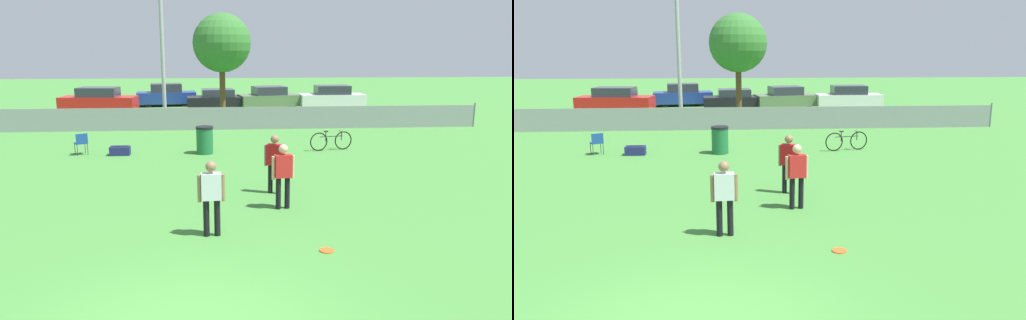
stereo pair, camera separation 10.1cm
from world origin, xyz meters
The scene contains 16 objects.
fence_backline centered at (0.00, 18.00, 0.55)m, with size 26.85×0.07×1.21m.
light_pole centered at (-2.22, 19.79, 4.54)m, with size 0.90×0.36×7.60m.
tree_near_pole centered at (0.78, 21.76, 4.14)m, with size 3.18×3.18×5.75m.
player_thrower_red centered at (2.07, 5.68, 0.94)m, with size 0.57×0.28×1.63m.
player_receiver_white centered at (0.33, 3.97, 0.94)m, with size 0.58×0.24×1.63m.
player_defender_red centered at (2.01, 7.02, 0.94)m, with size 0.54×0.35×1.63m.
frisbee_disc centered at (2.59, 2.97, 0.01)m, with size 0.29×0.29×0.03m.
folding_chair_sideline centered at (-4.59, 12.57, 0.49)m, with size 0.57×0.58×0.82m.
bicycle_sideline centered at (4.88, 12.71, 0.37)m, with size 1.73×0.51×0.77m.
trash_bin centered at (-0.01, 12.45, 0.52)m, with size 0.65×0.65×1.03m.
gear_bag_sideline centered at (-3.16, 12.42, 0.16)m, with size 0.73×0.40×0.35m.
parked_car_red centered at (-6.87, 25.58, 0.73)m, with size 4.72×2.17×1.51m.
parked_car_blue centered at (-3.00, 28.55, 0.72)m, with size 4.15×2.15×1.52m.
parked_car_dark centered at (0.52, 26.48, 0.63)m, with size 4.10×2.12×1.29m.
parked_car_olive centered at (3.87, 26.59, 0.69)m, with size 4.19×2.56×1.43m.
parked_car_white centered at (7.99, 26.23, 0.71)m, with size 4.23×1.71×1.50m.
Camera 1 is at (0.49, -6.08, 3.91)m, focal length 35.00 mm.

